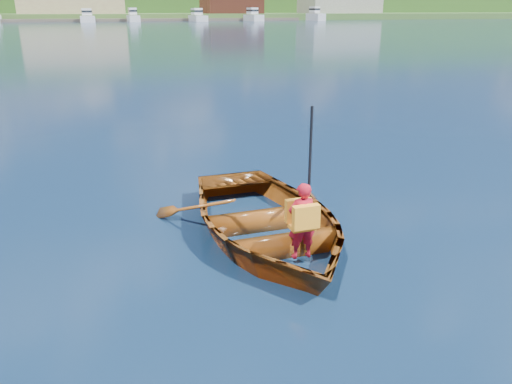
{
  "coord_description": "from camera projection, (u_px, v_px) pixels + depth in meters",
  "views": [
    {
      "loc": [
        -2.52,
        -5.76,
        3.07
      ],
      "look_at": [
        -0.5,
        0.38,
        0.71
      ],
      "focal_mm": 35.0,
      "sensor_mm": 36.0,
      "label": 1
    }
  ],
  "objects": [
    {
      "name": "ground",
      "position": [
        299.0,
        245.0,
        6.93
      ],
      "size": [
        600.0,
        600.0,
        0.0
      ],
      "color": "#0D2644",
      "rests_on": "ground"
    },
    {
      "name": "dock",
      "position": [
        55.0,
        20.0,
        135.99
      ],
      "size": [
        159.98,
        12.76,
        0.8
      ],
      "color": "brown",
      "rests_on": "ground"
    },
    {
      "name": "marina_yachts",
      "position": [
        52.0,
        17.0,
        131.35
      ],
      "size": [
        140.38,
        13.14,
        4.35
      ],
      "color": "silver",
      "rests_on": "ground"
    },
    {
      "name": "child_paddler",
      "position": [
        302.0,
        219.0,
        6.2
      ],
      "size": [
        0.37,
        0.34,
        1.9
      ],
      "color": "#B31224",
      "rests_on": "ground"
    },
    {
      "name": "rowboat",
      "position": [
        266.0,
        220.0,
        7.07
      ],
      "size": [
        2.85,
        3.97,
        0.82
      ],
      "color": "brown",
      "rests_on": "ground"
    }
  ]
}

